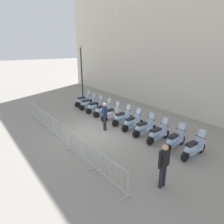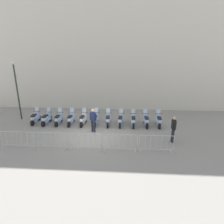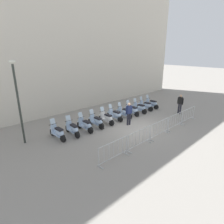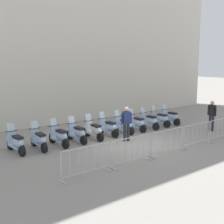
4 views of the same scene
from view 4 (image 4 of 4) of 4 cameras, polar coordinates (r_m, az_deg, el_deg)
The scene contains 20 objects.
ground_plane at distance 14.26m, azimuth 4.32°, elevation -6.18°, with size 120.00×120.00×0.00m, color gray.
building_facade at distance 20.44m, azimuth -11.14°, elevation 19.18°, with size 28.00×2.40×14.73m, color beige.
motorcycle_0 at distance 13.32m, azimuth -18.03°, elevation -5.71°, with size 0.67×1.72×1.24m.
motorcycle_1 at distance 13.56m, azimuth -13.91°, elevation -5.26°, with size 0.56×1.73×1.24m.
motorcycle_2 at distance 13.97m, azimuth -10.14°, elevation -4.70°, with size 0.64×1.72×1.24m.
motorcycle_3 at distance 14.47m, azimuth -6.72°, elevation -4.12°, with size 0.62×1.72×1.24m.
motorcycle_4 at distance 14.99m, azimuth -3.46°, elevation -3.60°, with size 0.58×1.73×1.24m.
motorcycle_5 at distance 15.66m, azimuth -0.69°, elevation -3.03°, with size 0.65×1.72×1.24m.
motorcycle_6 at distance 16.22m, azimuth 2.26°, elevation -2.61°, with size 0.67×1.72×1.24m.
motorcycle_7 at distance 16.86m, azimuth 4.82°, elevation -2.17°, with size 0.56×1.73×1.24m.
motorcycle_8 at distance 17.55m, azimuth 7.22°, elevation -1.76°, with size 0.62×1.72×1.24m.
motorcycle_9 at distance 18.30m, azimuth 9.28°, elevation -1.35°, with size 0.68×1.71×1.24m.
motorcycle_10 at distance 19.05m, azimuth 11.25°, elevation -0.99°, with size 0.58×1.73×1.24m.
barrier_segment_0 at distance 10.12m, azimuth -4.97°, elevation -9.62°, with size 1.94×0.70×1.07m.
barrier_segment_1 at distance 11.32m, azimuth 3.80°, elevation -7.54°, with size 1.94×0.70×1.07m.
barrier_segment_2 at distance 12.74m, azimuth 10.69°, elevation -5.77°, with size 1.94×0.70×1.07m.
barrier_segment_3 at distance 14.31m, azimuth 16.11°, elevation -4.31°, with size 1.94×0.70×1.07m.
barrier_segment_4 at distance 15.99m, azimuth 20.40°, elevation -3.12°, with size 1.94×0.70×1.07m.
officer_near_row_end at distance 14.52m, azimuth 2.83°, elevation -1.90°, with size 0.54×0.28×1.73m.
officer_mid_plaza at distance 17.70m, azimuth 18.76°, elevation -0.36°, with size 0.27×0.54×1.73m.
Camera 4 is at (-7.77, -11.34, 3.80)m, focal length 47.21 mm.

